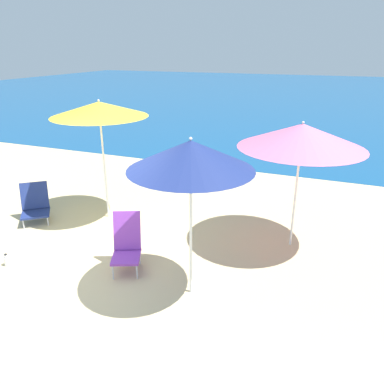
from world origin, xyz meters
The scene contains 9 objects.
ground_plane centered at (0.00, 0.00, 0.00)m, with size 60.00×60.00×0.00m, color #D1BA89.
sea_water centered at (0.00, 26.18, 0.00)m, with size 60.00×40.00×0.01m.
beach_umbrella_yellow centered at (-0.76, 2.24, 2.14)m, with size 1.78×1.78×2.32m.
beach_umbrella_pink centered at (2.83, 2.42, 1.91)m, with size 1.99×1.99×2.14m.
beach_umbrella_navy centered at (1.73, 0.53, 1.97)m, with size 1.59×1.59×2.20m.
beach_chair_purple centered at (0.58, 0.76, 0.42)m, with size 0.61×0.69×0.87m.
beach_chair_navy centered at (-1.97, 1.57, 0.34)m, with size 0.77×0.78×0.73m.
water_bottle centered at (-1.20, 0.09, 0.08)m, with size 0.08×0.08×0.20m.
seagull centered at (0.00, 5.51, 0.14)m, with size 0.27×0.11×0.23m.
Camera 1 is at (3.36, -3.53, 3.20)m, focal length 35.00 mm.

